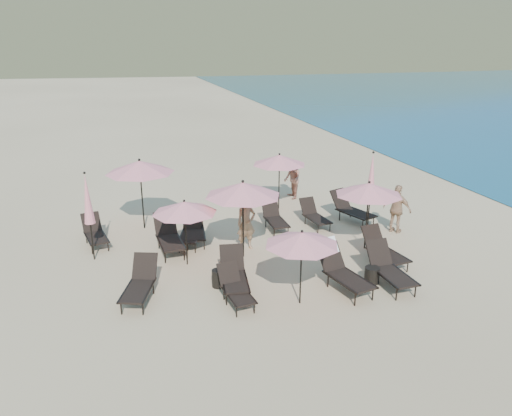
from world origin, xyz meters
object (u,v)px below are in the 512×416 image
object	(u,v)px
lounger_3	(341,268)
side_table_1	(372,275)
lounger_4	(389,268)
side_table_0	(219,278)
beachgoer_b	(292,179)
lounger_6	(95,232)
lounger_1	(235,288)
lounger_10	(314,215)
lounger_2	(234,273)
umbrella_closed_0	(372,177)
lounger_0	(140,283)
lounger_11	(351,208)
umbrella_open_4	(279,160)
umbrella_closed_1	(87,199)
lounger_8	(191,228)
umbrella_open_1	(243,189)
lounger_9	(275,217)
lounger_5	(383,249)
umbrella_open_3	(140,167)
umbrella_open_0	(184,207)
umbrella_open_5	(302,239)
lounger_12	(194,228)
lounger_7	(169,236)
beachgoer_c	(397,209)
beachgoer_a	(246,223)

from	to	relation	value
lounger_3	side_table_1	size ratio (longest dim) A/B	4.37
lounger_4	side_table_1	xyz separation A→B (m)	(-0.38, 0.21, -0.25)
side_table_0	beachgoer_b	world-z (taller)	beachgoer_b
lounger_3	lounger_6	size ratio (longest dim) A/B	1.21
lounger_1	side_table_1	bearing A→B (deg)	-7.02
lounger_3	lounger_10	xyz separation A→B (m)	(1.16, 4.48, -0.16)
lounger_10	lounger_2	bearing A→B (deg)	-141.90
lounger_6	umbrella_closed_0	size ratio (longest dim) A/B	0.58
lounger_6	lounger_10	world-z (taller)	lounger_6
lounger_2	lounger_0	bearing A→B (deg)	-175.98
lounger_0	lounger_11	xyz separation A→B (m)	(7.80, 3.57, 0.03)
umbrella_open_4	umbrella_closed_1	bearing A→B (deg)	-157.91
lounger_8	umbrella_open_1	xyz separation A→B (m)	(1.33, -1.58, 1.66)
lounger_2	lounger_10	distance (m)	5.42
lounger_9	side_table_0	world-z (taller)	lounger_9
lounger_6	beachgoer_b	world-z (taller)	beachgoer_b
umbrella_closed_1	side_table_0	size ratio (longest dim) A/B	5.72
lounger_5	lounger_11	size ratio (longest dim) A/B	0.91
lounger_1	umbrella_open_3	size ratio (longest dim) A/B	0.61
lounger_0	lounger_5	size ratio (longest dim) A/B	1.03
side_table_1	side_table_0	bearing A→B (deg)	166.05
lounger_10	umbrella_open_0	distance (m)	5.39
lounger_9	umbrella_open_5	size ratio (longest dim) A/B	0.79
umbrella_open_0	side_table_1	distance (m)	5.56
lounger_12	umbrella_open_0	xyz separation A→B (m)	(-0.54, -1.72, 1.34)
lounger_11	umbrella_closed_0	bearing A→B (deg)	-104.95
lounger_7	lounger_8	world-z (taller)	lounger_7
umbrella_open_1	side_table_0	xyz separation A→B (m)	(-1.16, -1.67, -1.92)
lounger_0	umbrella_open_3	world-z (taller)	umbrella_open_3
umbrella_open_0	umbrella_closed_0	xyz separation A→B (m)	(6.40, 0.79, 0.18)
lounger_11	side_table_1	size ratio (longest dim) A/B	4.24
lounger_9	side_table_0	bearing A→B (deg)	-127.08
umbrella_open_0	lounger_4	bearing A→B (deg)	-29.41
lounger_4	lounger_12	xyz separation A→B (m)	(-4.49, 4.55, -0.04)
umbrella_closed_1	lounger_10	bearing A→B (deg)	5.38
lounger_3	beachgoer_c	xyz separation A→B (m)	(3.58, 3.07, 0.28)
umbrella_closed_1	umbrella_closed_0	bearing A→B (deg)	-2.34
lounger_11	umbrella_open_0	xyz separation A→B (m)	(-6.32, -1.90, 1.30)
umbrella_open_4	side_table_1	distance (m)	6.82
lounger_7	umbrella_open_5	distance (m)	5.19
lounger_12	umbrella_open_3	distance (m)	2.85
lounger_1	side_table_1	distance (m)	3.85
lounger_1	lounger_7	size ratio (longest dim) A/B	0.82
lounger_1	umbrella_closed_0	distance (m)	6.71
lounger_11	side_table_0	world-z (taller)	lounger_11
lounger_12	umbrella_closed_0	distance (m)	6.13
lounger_3	umbrella_closed_0	world-z (taller)	umbrella_closed_0
lounger_9	umbrella_open_5	xyz separation A→B (m)	(-1.05, -5.05, 1.34)
side_table_0	beachgoer_a	world-z (taller)	beachgoer_a
lounger_2	beachgoer_b	xyz separation A→B (m)	(4.29, 6.95, 0.35)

